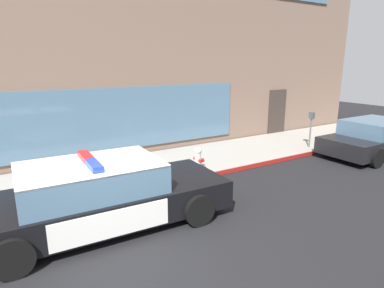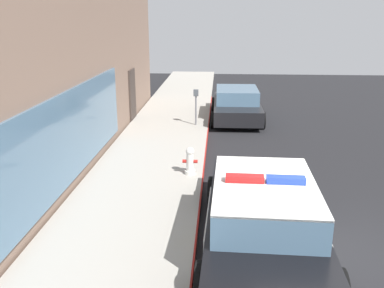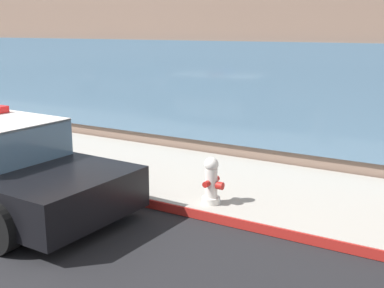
# 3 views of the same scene
# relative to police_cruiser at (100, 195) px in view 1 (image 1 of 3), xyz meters

# --- Properties ---
(ground) EXTENTS (48.00, 48.00, 0.00)m
(ground) POSITION_rel_police_cruiser_xyz_m (-0.06, -1.20, -0.68)
(ground) COLOR black
(sidewalk) EXTENTS (48.00, 3.00, 0.15)m
(sidewalk) POSITION_rel_police_cruiser_xyz_m (-0.06, 2.72, -0.61)
(sidewalk) COLOR #A39E93
(sidewalk) RESTS_ON ground
(curb_red_paint) EXTENTS (28.80, 0.04, 0.14)m
(curb_red_paint) POSITION_rel_police_cruiser_xyz_m (-0.06, 1.20, -0.61)
(curb_red_paint) COLOR maroon
(curb_red_paint) RESTS_ON ground
(storefront_building) EXTENTS (22.90, 10.81, 8.93)m
(storefront_building) POSITION_rel_police_cruiser_xyz_m (2.46, 9.63, 3.78)
(storefront_building) COLOR #7A6051
(storefront_building) RESTS_ON ground
(police_cruiser) EXTENTS (5.21, 2.27, 1.49)m
(police_cruiser) POSITION_rel_police_cruiser_xyz_m (0.00, 0.00, 0.00)
(police_cruiser) COLOR black
(police_cruiser) RESTS_ON ground
(fire_hydrant) EXTENTS (0.34, 0.39, 0.73)m
(fire_hydrant) POSITION_rel_police_cruiser_xyz_m (3.36, 1.54, -0.18)
(fire_hydrant) COLOR silver
(fire_hydrant) RESTS_ON sidewalk
(car_down_street) EXTENTS (4.31, 2.05, 1.29)m
(car_down_street) POSITION_rel_police_cruiser_xyz_m (10.05, 0.10, -0.05)
(car_down_street) COLOR black
(car_down_street) RESTS_ON ground
(parking_meter) EXTENTS (0.12, 0.18, 1.34)m
(parking_meter) POSITION_rel_police_cruiser_xyz_m (8.49, 1.68, 0.40)
(parking_meter) COLOR slate
(parking_meter) RESTS_ON sidewalk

